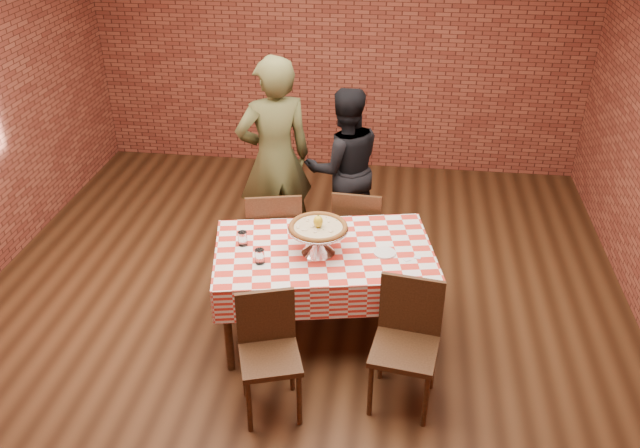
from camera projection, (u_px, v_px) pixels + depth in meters
The scene contains 19 objects.
ground at pixel (296, 315), 5.46m from camera, with size 6.00×6.00×0.00m, color black.
back_wall at pixel (338, 43), 7.31m from camera, with size 5.50×5.50×0.00m, color maroon.
table at pixel (324, 291), 5.11m from camera, with size 1.59×0.95×0.75m, color #452A16.
tablecloth at pixel (324, 264), 4.99m from camera, with size 1.62×0.99×0.27m, color red, non-canonical shape.
pizza_stand at pixel (318, 240), 4.84m from camera, with size 0.45×0.45×0.20m, color silver, non-canonical shape.
pizza at pixel (318, 228), 4.78m from camera, with size 0.43×0.43×0.03m, color beige.
lemon at pixel (318, 221), 4.76m from camera, with size 0.07×0.07×0.09m, color gold.
water_glass_left at pixel (260, 256), 4.73m from camera, with size 0.07×0.07×0.11m, color white.
water_glass_right at pixel (243, 239), 4.94m from camera, with size 0.07×0.07×0.11m, color white.
side_plate at pixel (385, 253), 4.86m from camera, with size 0.16×0.16×0.01m, color white.
sweetener_packet_a at pixel (407, 260), 4.79m from camera, with size 0.05×0.04×0.01m, color white.
sweetener_packet_b at pixel (417, 257), 4.81m from camera, with size 0.05×0.04×0.01m, color white.
condiment_caddy at pixel (329, 221), 5.15m from camera, with size 0.09×0.07×0.13m, color silver.
chair_near_left at pixel (270, 361), 4.34m from camera, with size 0.39×0.39×0.87m, color #452A16, non-canonical shape.
chair_near_right at pixel (404, 350), 4.40m from camera, with size 0.43×0.43×0.91m, color #452A16, non-canonical shape.
chair_far_left at pixel (274, 234), 5.67m from camera, with size 0.45×0.45×0.93m, color #452A16, non-canonical shape.
chair_far_right at pixel (358, 231), 5.77m from camera, with size 0.41×0.41×0.89m, color #452A16, non-canonical shape.
diner_olive at pixel (275, 159), 5.88m from camera, with size 0.68×0.45×1.87m, color #484926.
diner_black at pixel (344, 168), 6.13m from camera, with size 0.74×0.58×1.53m, color black.
Camera 1 is at (0.76, -4.30, 3.37)m, focal length 37.37 mm.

